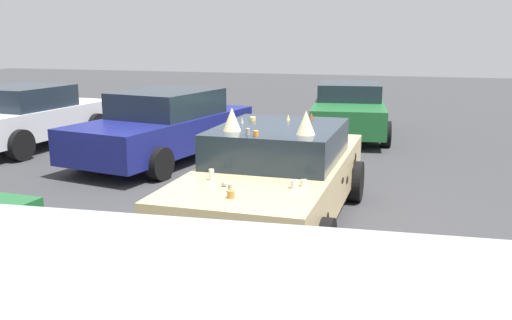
% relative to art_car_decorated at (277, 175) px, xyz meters
% --- Properties ---
extents(ground_plane, '(60.00, 60.00, 0.00)m').
position_rel_art_car_decorated_xyz_m(ground_plane, '(-0.02, -0.00, -0.70)').
color(ground_plane, '#38383A').
extents(art_car_decorated, '(4.67, 2.04, 1.68)m').
position_rel_art_car_decorated_xyz_m(art_car_decorated, '(0.00, 0.00, 0.00)').
color(art_car_decorated, '#D8BC7F').
rests_on(art_car_decorated, ground).
extents(parked_sedan_far_left, '(4.68, 2.40, 1.35)m').
position_rel_art_car_decorated_xyz_m(parked_sedan_far_left, '(7.39, 0.02, -0.02)').
color(parked_sedan_far_left, '#1E602D').
rests_on(parked_sedan_far_left, ground).
extents(parked_sedan_far_right, '(4.80, 2.59, 1.46)m').
position_rel_art_car_decorated_xyz_m(parked_sedan_far_right, '(3.26, 3.30, 0.03)').
color(parked_sedan_far_right, navy).
rests_on(parked_sedan_far_right, ground).
extents(parked_sedan_behind_right, '(4.28, 2.28, 1.44)m').
position_rel_art_car_decorated_xyz_m(parked_sedan_behind_right, '(3.60, 7.01, 0.03)').
color(parked_sedan_behind_right, silver).
rests_on(parked_sedan_behind_right, ground).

